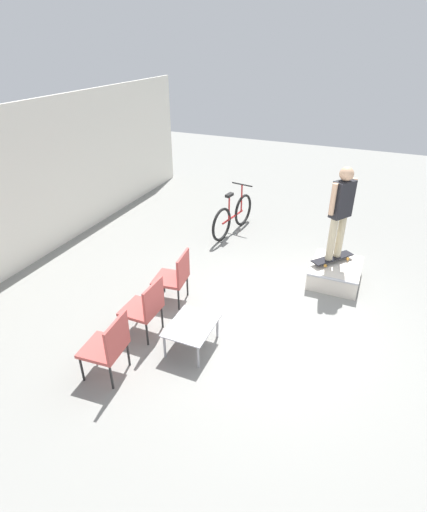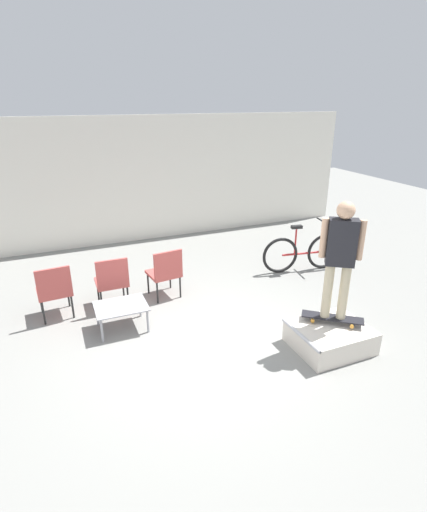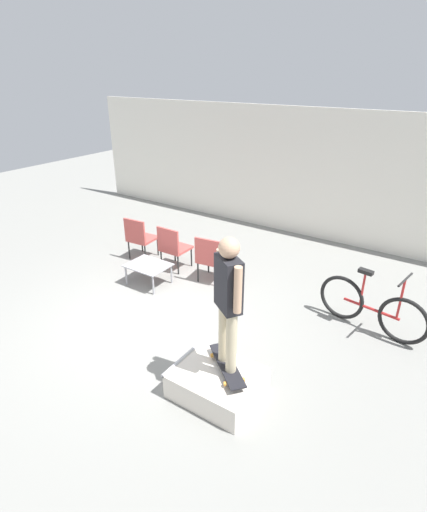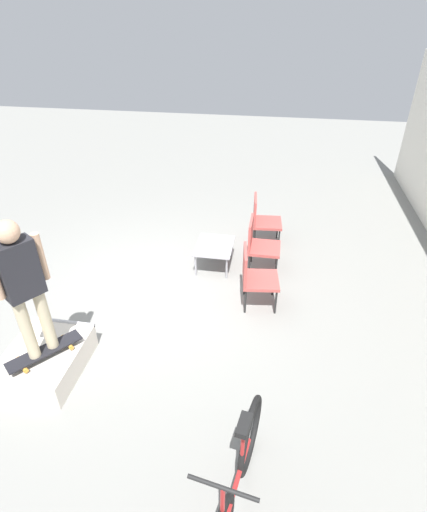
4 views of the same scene
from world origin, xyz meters
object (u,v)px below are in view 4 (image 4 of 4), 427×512
object	(u,v)px
patio_chair_center	(259,243)
bicycle	(236,483)
skate_ramp_box	(46,360)
coffee_table	(214,248)
person_skater	(23,281)
skateboard_on_ramp	(45,351)
patio_chair_left	(262,218)
patio_chair_right	(254,275)

from	to	relation	value
patio_chair_center	bicycle	xyz separation A→B (m)	(3.88, 0.08, -0.12)
bicycle	patio_chair_center	bearing A→B (deg)	-169.43
skate_ramp_box	coffee_table	bearing A→B (deg)	148.05
coffee_table	bicycle	size ratio (longest dim) A/B	0.46
person_skater	bicycle	distance (m)	2.84
skateboard_on_ramp	patio_chair_left	distance (m)	4.32
patio_chair_left	patio_chair_center	world-z (taller)	same
patio_chair_center	patio_chair_right	bearing A→B (deg)	-179.89
coffee_table	bicycle	bearing A→B (deg)	12.05
patio_chair_center	patio_chair_left	bearing A→B (deg)	0.04
skate_ramp_box	patio_chair_left	xyz separation A→B (m)	(-3.57, 2.40, 0.35)
coffee_table	patio_chair_left	world-z (taller)	patio_chair_left
patio_chair_right	coffee_table	bearing A→B (deg)	31.54
patio_chair_right	bicycle	world-z (taller)	bicycle
skateboard_on_ramp	bicycle	xyz separation A→B (m)	(1.13, 2.39, -0.02)
skateboard_on_ramp	patio_chair_center	size ratio (longest dim) A/B	0.85
skateboard_on_ramp	coffee_table	size ratio (longest dim) A/B	1.02
bicycle	coffee_table	bearing A→B (deg)	-158.62
skate_ramp_box	bicycle	xyz separation A→B (m)	(1.22, 2.49, 0.23)
skateboard_on_ramp	bicycle	distance (m)	2.65
person_skater	patio_chair_left	xyz separation A→B (m)	(-3.65, 2.31, -0.91)
coffee_table	bicycle	world-z (taller)	bicycle
patio_chair_left	patio_chair_right	distance (m)	1.84
patio_chair_left	bicycle	size ratio (longest dim) A/B	0.54
skate_ramp_box	patio_chair_right	bearing A→B (deg)	125.76
patio_chair_right	bicycle	size ratio (longest dim) A/B	0.54
person_skater	patio_chair_left	bearing A→B (deg)	-178.48
skateboard_on_ramp	patio_chair_center	distance (m)	3.58
patio_chair_center	bicycle	size ratio (longest dim) A/B	0.54
coffee_table	patio_chair_right	world-z (taller)	patio_chair_right
patio_chair_center	skate_ramp_box	bearing A→B (deg)	137.97
coffee_table	patio_chair_right	size ratio (longest dim) A/B	0.84
skate_ramp_box	patio_chair_center	world-z (taller)	patio_chair_center
patio_chair_center	bicycle	bearing A→B (deg)	-178.71
bicycle	skateboard_on_ramp	bearing A→B (deg)	-106.05
person_skater	patio_chair_left	world-z (taller)	person_skater
coffee_table	patio_chair_center	bearing A→B (deg)	90.01
patio_chair_left	bicycle	distance (m)	4.79
patio_chair_left	bicycle	xyz separation A→B (m)	(4.79, 0.08, -0.12)
skate_ramp_box	skateboard_on_ramp	distance (m)	0.28
coffee_table	skateboard_on_ramp	bearing A→B (deg)	-29.69
skateboard_on_ramp	patio_chair_right	xyz separation A→B (m)	(-1.81, 2.31, 0.10)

